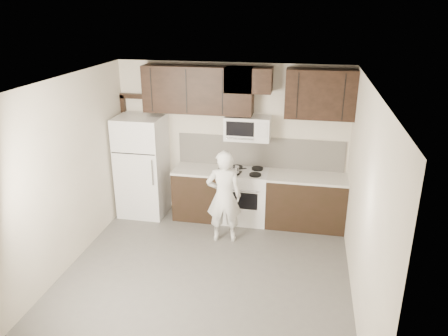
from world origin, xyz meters
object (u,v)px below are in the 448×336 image
(stove, at_px, (245,196))
(microwave, at_px, (248,128))
(refrigerator, at_px, (142,166))
(person, at_px, (224,197))

(stove, bearing_deg, microwave, 90.10)
(refrigerator, relative_size, person, 1.18)
(microwave, bearing_deg, person, -104.85)
(microwave, height_order, person, microwave)
(microwave, bearing_deg, refrigerator, -174.85)
(person, bearing_deg, microwave, -114.08)
(stove, bearing_deg, refrigerator, -178.49)
(refrigerator, bearing_deg, stove, 1.51)
(stove, height_order, person, person)
(refrigerator, bearing_deg, microwave, 5.15)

